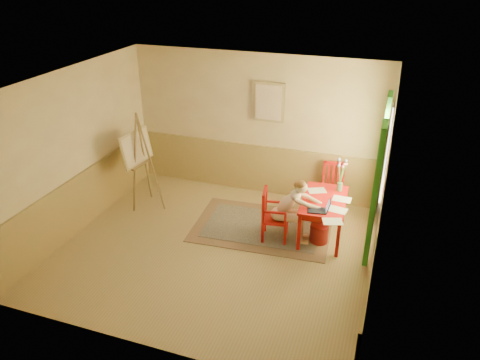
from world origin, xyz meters
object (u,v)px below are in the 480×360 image
at_px(figure, 291,208).
at_px(laptop, 321,209).
at_px(chair_left, 273,215).
at_px(easel, 138,152).
at_px(chair_back, 332,187).
at_px(table, 324,204).

bearing_deg(figure, laptop, -11.69).
bearing_deg(chair_left, easel, 172.48).
height_order(chair_left, easel, easel).
height_order(chair_left, figure, figure).
bearing_deg(laptop, chair_left, 175.37).
bearing_deg(easel, chair_back, 15.92).
bearing_deg(chair_left, figure, 7.06).
relative_size(table, figure, 1.08).
xyz_separation_m(figure, easel, (-3.00, 0.32, 0.48)).
distance_m(laptop, easel, 3.54).
distance_m(chair_back, laptop, 1.45).
height_order(chair_back, laptop, laptop).
relative_size(table, laptop, 3.23).
bearing_deg(figure, chair_left, -172.94).
height_order(table, laptop, laptop).
bearing_deg(easel, table, 0.00).
height_order(figure, easel, easel).
bearing_deg(chair_left, table, 24.30).
relative_size(figure, laptop, 2.98).
bearing_deg(table, figure, -146.70).
xyz_separation_m(table, laptop, (0.01, -0.42, 0.13)).
xyz_separation_m(chair_left, chair_back, (0.79, 1.35, 0.00)).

